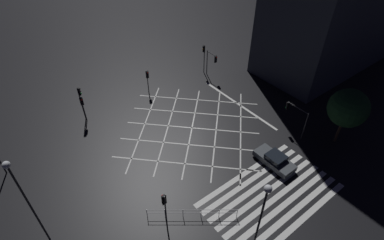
% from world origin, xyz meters
% --- Properties ---
extents(ground_plane, '(200.00, 200.00, 0.00)m').
position_xyz_m(ground_plane, '(0.00, 0.00, 0.00)').
color(ground_plane, black).
extents(road_markings, '(18.11, 23.82, 0.01)m').
position_xyz_m(road_markings, '(0.36, -7.56, 0.00)').
color(road_markings, silver).
rests_on(road_markings, ground_plane).
extents(traffic_light_nw_cross, '(0.36, 0.39, 3.23)m').
position_xyz_m(traffic_light_nw_cross, '(-8.73, 8.27, 2.31)').
color(traffic_light_nw_cross, '#2D2D30').
rests_on(traffic_light_nw_cross, ground_plane).
extents(traffic_light_se_cross, '(0.36, 2.74, 3.50)m').
position_xyz_m(traffic_light_se_cross, '(8.12, -6.99, 2.58)').
color(traffic_light_se_cross, '#2D2D30').
rests_on(traffic_light_se_cross, ground_plane).
extents(traffic_light_nw_main, '(0.39, 0.36, 4.21)m').
position_xyz_m(traffic_light_nw_main, '(-8.62, 8.72, 3.01)').
color(traffic_light_nw_main, '#2D2D30').
rests_on(traffic_light_nw_main, ground_plane).
extents(traffic_light_ne_main, '(0.39, 0.36, 4.15)m').
position_xyz_m(traffic_light_ne_main, '(8.55, 8.46, 2.96)').
color(traffic_light_ne_main, '#2D2D30').
rests_on(traffic_light_ne_main, ground_plane).
extents(traffic_light_ne_cross, '(0.36, 2.01, 3.60)m').
position_xyz_m(traffic_light_ne_cross, '(8.70, 6.88, 2.63)').
color(traffic_light_ne_cross, '#2D2D30').
rests_on(traffic_light_ne_cross, ground_plane).
extents(traffic_light_sw_cross, '(0.36, 0.39, 4.19)m').
position_xyz_m(traffic_light_sw_cross, '(-9.00, -8.37, 2.99)').
color(traffic_light_sw_cross, '#2D2D30').
rests_on(traffic_light_sw_cross, ground_plane).
extents(traffic_light_median_north, '(0.36, 0.39, 3.20)m').
position_xyz_m(traffic_light_median_north, '(-0.16, 8.79, 2.29)').
color(traffic_light_median_north, '#2D2D30').
rests_on(traffic_light_median_north, ground_plane).
extents(street_lamp_east, '(0.49, 0.49, 8.30)m').
position_xyz_m(street_lamp_east, '(-5.42, -14.09, 5.74)').
color(street_lamp_east, '#2D2D30').
rests_on(street_lamp_east, ground_plane).
extents(street_lamp_far, '(0.48, 0.48, 8.78)m').
position_xyz_m(street_lamp_far, '(-16.70, -3.68, 5.94)').
color(street_lamp_far, '#2D2D30').
rests_on(street_lamp_far, ground_plane).
extents(street_tree_near, '(3.84, 3.84, 6.26)m').
position_xyz_m(street_tree_near, '(10.67, -10.85, 4.33)').
color(street_tree_near, '#473323').
rests_on(street_tree_near, ground_plane).
extents(waiting_car, '(1.77, 4.05, 1.25)m').
position_xyz_m(waiting_car, '(3.02, -9.08, 0.59)').
color(waiting_car, '#474C51').
rests_on(waiting_car, ground_plane).
extents(pedestrian_railing, '(5.85, 4.52, 1.05)m').
position_xyz_m(pedestrian_railing, '(-6.81, -8.83, 0.67)').
color(pedestrian_railing, '#B7B7BC').
rests_on(pedestrian_railing, ground_plane).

